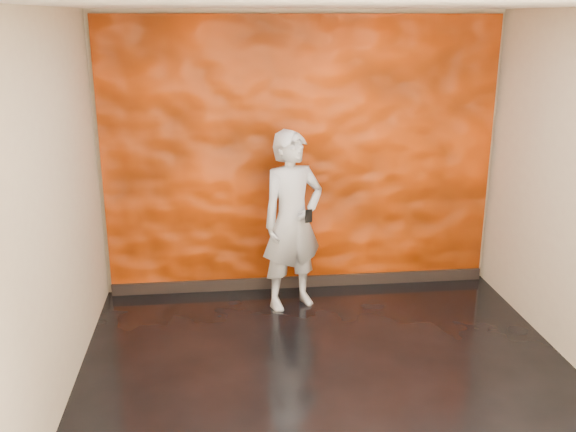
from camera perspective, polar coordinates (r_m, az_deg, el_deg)
name	(u,v)px	position (r m, az deg, el deg)	size (l,w,h in m)	color
room	(338,213)	(4.54, 4.45, 0.23)	(4.02, 4.02, 2.81)	black
feature_wall	(301,158)	(6.42, 1.19, 5.19)	(3.90, 0.06, 2.75)	#E03D02
baseboard	(301,281)	(6.79, 1.17, -5.84)	(3.90, 0.04, 0.12)	black
man	(292,221)	(6.10, 0.39, -0.45)	(0.63, 0.42, 1.74)	#999EA7
phone	(309,216)	(5.88, 1.85, 0.00)	(0.07, 0.01, 0.12)	black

